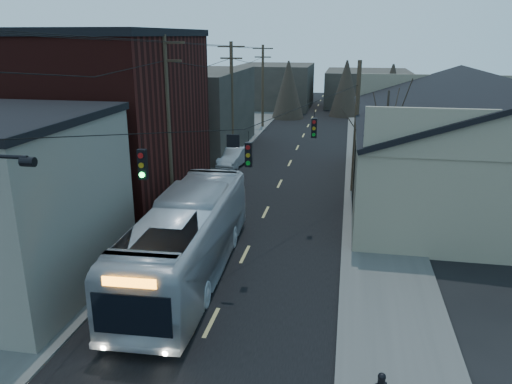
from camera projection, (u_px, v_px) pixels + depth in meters
road_surface at (287, 169)px, 38.69m from camera, size 9.00×110.00×0.02m
sidewalk_left at (206, 165)px, 39.81m from camera, size 4.00×110.00×0.12m
sidewalk_right at (372, 173)px, 37.55m from camera, size 4.00×110.00×0.12m
building_brick at (100, 123)px, 29.55m from camera, size 10.00×12.00×10.00m
building_left_far at (191, 110)px, 44.92m from camera, size 9.00×14.00×7.00m
warehouse at (485, 158)px, 30.94m from camera, size 16.16×20.60×7.73m
building_far_left at (276, 86)px, 71.67m from camera, size 10.00×12.00×6.00m
building_far_right at (367, 88)px, 74.25m from camera, size 12.00×14.00×5.00m
bare_tree at (384, 158)px, 27.11m from camera, size 0.40×0.40×7.20m
utility_lines at (229, 116)px, 32.26m from camera, size 11.24×45.28×10.50m
bus at (187, 239)px, 21.04m from camera, size 3.42×12.62×3.49m
parked_car at (234, 157)px, 39.68m from camera, size 2.02×4.47×1.42m
fire_hydrant at (381, 383)px, 14.20m from camera, size 0.33×0.24×0.69m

